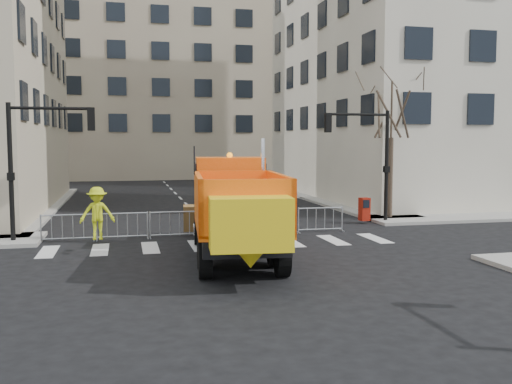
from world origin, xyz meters
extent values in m
plane|color=black|center=(0.00, 0.00, 0.00)|extent=(120.00, 120.00, 0.00)
cube|color=gray|center=(0.00, 8.50, 0.07)|extent=(64.00, 5.00, 0.15)
cube|color=gray|center=(0.00, 52.00, 12.00)|extent=(30.00, 18.00, 24.00)
cylinder|color=black|center=(-8.00, 7.50, 2.70)|extent=(0.18, 0.18, 5.40)
cylinder|color=black|center=(8.50, 9.50, 2.70)|extent=(0.18, 0.18, 5.40)
cube|color=black|center=(-0.20, 2.88, 1.01)|extent=(3.18, 7.86, 0.48)
cylinder|color=black|center=(-1.04, 5.74, 0.58)|extent=(0.48, 1.20, 1.17)
cylinder|color=black|center=(1.18, 5.52, 0.58)|extent=(0.48, 1.20, 1.17)
cylinder|color=black|center=(-1.45, 1.61, 0.58)|extent=(0.48, 1.20, 1.17)
cylinder|color=black|center=(0.78, 1.40, 0.58)|extent=(0.48, 1.20, 1.17)
cylinder|color=black|center=(-1.58, 0.24, 0.58)|extent=(0.48, 1.20, 1.17)
cylinder|color=black|center=(0.64, 0.02, 0.58)|extent=(0.48, 1.20, 1.17)
cube|color=#FA5D0D|center=(0.13, 6.26, 1.75)|extent=(2.39, 1.91, 1.06)
cube|color=#FA5D0D|center=(0.00, 4.89, 2.39)|extent=(2.60, 1.93, 1.91)
cylinder|color=silver|center=(1.03, 3.99, 2.76)|extent=(0.15, 0.15, 2.55)
cube|color=#FA5D0D|center=(-0.35, 1.40, 2.13)|extent=(3.10, 4.91, 1.75)
cube|color=yellow|center=(-0.63, -1.46, 1.81)|extent=(2.22, 1.27, 1.38)
cube|color=brown|center=(0.31, 8.06, 0.69)|extent=(3.44, 0.94, 1.19)
imported|color=black|center=(1.23, 7.00, 0.96)|extent=(0.76, 0.56, 1.91)
imported|color=black|center=(1.61, 7.00, 0.82)|extent=(1.00, 0.94, 1.63)
imported|color=black|center=(-0.43, 7.00, 0.83)|extent=(0.77, 1.05, 1.66)
imported|color=#CAD919|center=(-4.83, 6.92, 1.17)|extent=(1.34, 0.80, 2.04)
cube|color=maroon|center=(7.40, 9.51, 0.70)|extent=(0.50, 0.45, 1.10)
camera|label=1|loc=(-3.79, -15.72, 3.92)|focal=40.00mm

